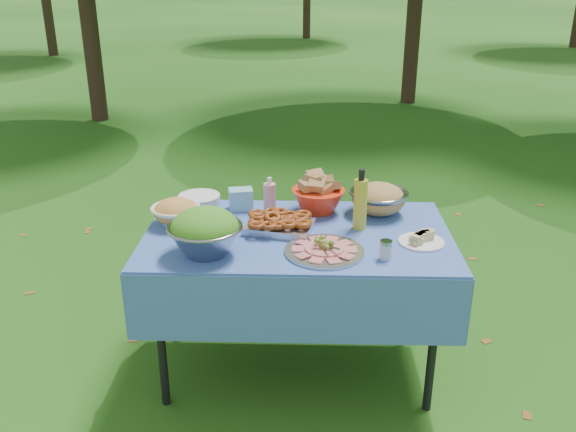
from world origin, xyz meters
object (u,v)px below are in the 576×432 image
at_px(plate_stack, 199,201).
at_px(oil_bottle, 360,199).
at_px(charcuterie_platter, 324,244).
at_px(bread_bowl, 318,195).
at_px(picnic_table, 297,302).
at_px(pasta_bowl_steel, 378,198).
at_px(salad_bowl, 205,232).

relative_size(plate_stack, oil_bottle, 0.73).
bearing_deg(charcuterie_platter, oil_bottle, 57.89).
bearing_deg(bread_bowl, oil_bottle, -47.63).
bearing_deg(oil_bottle, bread_bowl, 132.37).
xyz_separation_m(plate_stack, oil_bottle, (0.82, -0.24, 0.11)).
distance_m(picnic_table, bread_bowl, 0.56).
bearing_deg(pasta_bowl_steel, bread_bowl, 177.98).
bearing_deg(plate_stack, charcuterie_platter, -39.17).
xyz_separation_m(bread_bowl, pasta_bowl_steel, (0.31, -0.01, -0.01)).
distance_m(picnic_table, oil_bottle, 0.61).
bearing_deg(salad_bowl, plate_stack, 102.26).
bearing_deg(charcuterie_platter, pasta_bowl_steel, 59.39).
height_order(picnic_table, pasta_bowl_steel, pasta_bowl_steel).
bearing_deg(pasta_bowl_steel, charcuterie_platter, -120.61).
distance_m(picnic_table, plate_stack, 0.74).
bearing_deg(plate_stack, salad_bowl, -77.74).
distance_m(picnic_table, salad_bowl, 0.68).
bearing_deg(salad_bowl, bread_bowl, 46.28).
distance_m(salad_bowl, bread_bowl, 0.73).
xyz_separation_m(picnic_table, bread_bowl, (0.10, 0.28, 0.47)).
xyz_separation_m(picnic_table, pasta_bowl_steel, (0.41, 0.27, 0.46)).
relative_size(picnic_table, charcuterie_platter, 4.09).
height_order(plate_stack, pasta_bowl_steel, pasta_bowl_steel).
height_order(picnic_table, bread_bowl, bread_bowl).
distance_m(plate_stack, pasta_bowl_steel, 0.93).
relative_size(charcuterie_platter, oil_bottle, 1.20).
bearing_deg(salad_bowl, pasta_bowl_steel, 32.41).
relative_size(salad_bowl, plate_stack, 1.49).
xyz_separation_m(plate_stack, bread_bowl, (0.62, -0.03, 0.06)).
relative_size(bread_bowl, charcuterie_platter, 0.77).
height_order(salad_bowl, pasta_bowl_steel, salad_bowl).
height_order(plate_stack, bread_bowl, bread_bowl).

